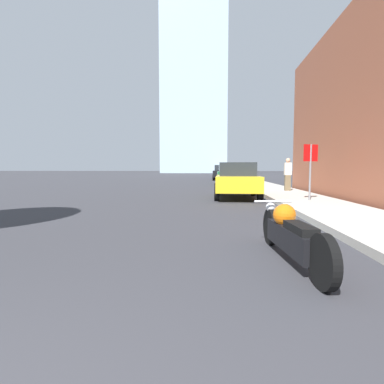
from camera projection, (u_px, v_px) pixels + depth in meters
The scene contains 9 objects.
sidewalk at pixel (240, 178), 39.77m from camera, with size 2.42×240.00×0.15m.
distant_tower at pixel (195, 89), 101.83m from camera, with size 21.10×21.10×56.85m.
motorcycle at pixel (290, 234), 4.13m from camera, with size 0.62×2.53×0.77m.
parked_car_yellow at pixel (237, 180), 13.13m from camera, with size 1.99×4.24×1.55m.
parked_car_green at pixel (228, 175), 23.85m from camera, with size 1.84×3.87×1.63m.
parked_car_black at pixel (222, 173), 34.20m from camera, with size 2.11×3.98×1.73m.
parked_car_blue at pixel (221, 172), 46.54m from camera, with size 2.15×4.31×1.68m.
stop_sign at pixel (310, 162), 10.72m from camera, with size 0.57×0.26×2.00m.
pedestrian at pixel (288, 174), 15.57m from camera, with size 0.36×0.24×1.69m.
Camera 1 is at (1.44, -0.15, 1.27)m, focal length 28.00 mm.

